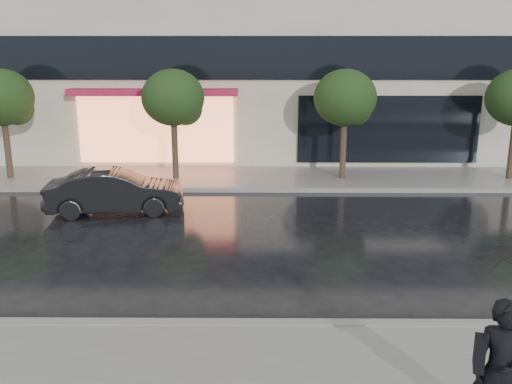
{
  "coord_description": "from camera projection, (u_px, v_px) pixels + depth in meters",
  "views": [
    {
      "loc": [
        0.04,
        -10.02,
        4.84
      ],
      "look_at": [
        -0.05,
        3.1,
        1.4
      ],
      "focal_mm": 40.0,
      "sensor_mm": 36.0,
      "label": 1
    }
  ],
  "objects": [
    {
      "name": "ground",
      "position": [
        258.0,
        304.0,
        10.92
      ],
      "size": [
        120.0,
        120.0,
        0.0
      ],
      "primitive_type": "plane",
      "color": "black",
      "rests_on": "ground"
    },
    {
      "name": "sidewalk_far",
      "position": [
        259.0,
        178.0,
        20.82
      ],
      "size": [
        60.0,
        3.5,
        0.12
      ],
      "primitive_type": "cube",
      "color": "slate",
      "rests_on": "ground"
    },
    {
      "name": "curb_near",
      "position": [
        257.0,
        325.0,
        9.94
      ],
      "size": [
        60.0,
        0.25,
        0.14
      ],
      "primitive_type": "cube",
      "color": "gray",
      "rests_on": "ground"
    },
    {
      "name": "curb_far",
      "position": [
        259.0,
        190.0,
        19.13
      ],
      "size": [
        60.0,
        0.25,
        0.14
      ],
      "primitive_type": "cube",
      "color": "gray",
      "rests_on": "ground"
    },
    {
      "name": "tree_far_west",
      "position": [
        4.0,
        100.0,
        19.95
      ],
      "size": [
        2.2,
        2.2,
        3.99
      ],
      "color": "#33261C",
      "rests_on": "ground"
    },
    {
      "name": "tree_mid_west",
      "position": [
        175.0,
        100.0,
        19.91
      ],
      "size": [
        2.2,
        2.2,
        3.99
      ],
      "color": "#33261C",
      "rests_on": "ground"
    },
    {
      "name": "tree_mid_east",
      "position": [
        347.0,
        100.0,
        19.86
      ],
      "size": [
        2.2,
        2.2,
        3.99
      ],
      "color": "#33261C",
      "rests_on": "ground"
    },
    {
      "name": "parked_car",
      "position": [
        115.0,
        191.0,
        16.59
      ],
      "size": [
        4.09,
        1.89,
        1.3
      ],
      "primitive_type": "imported",
      "rotation": [
        0.0,
        0.0,
        1.71
      ],
      "color": "black",
      "rests_on": "ground"
    },
    {
      "name": "pedestrian_with_umbrella",
      "position": [
        510.0,
        319.0,
        6.68
      ],
      "size": [
        1.19,
        1.2,
        2.47
      ],
      "rotation": [
        0.0,
        0.0,
        -0.32
      ],
      "color": "black",
      "rests_on": "sidewalk_near"
    }
  ]
}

